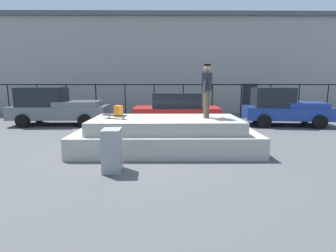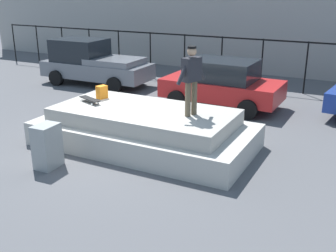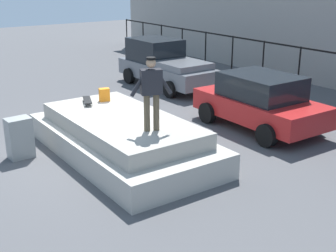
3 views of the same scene
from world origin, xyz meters
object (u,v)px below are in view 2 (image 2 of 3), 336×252
at_px(backpack, 102,92).
at_px(car_grey_pickup_near, 93,63).
at_px(utility_box, 47,146).
at_px(skateboard, 90,99).
at_px(car_red_sedan_mid, 222,83).
at_px(skateboarder, 191,76).

xyz_separation_m(backpack, car_grey_pickup_near, (-3.95, 4.77, -0.28)).
bearing_deg(backpack, car_grey_pickup_near, -124.72).
bearing_deg(utility_box, skateboard, 95.68).
bearing_deg(backpack, utility_box, 21.53).
relative_size(skateboard, car_red_sedan_mid, 0.20).
bearing_deg(car_grey_pickup_near, skateboard, -53.41).
xyz_separation_m(car_red_sedan_mid, utility_box, (-1.82, -6.61, -0.32)).
height_order(skateboarder, car_red_sedan_mid, skateboarder).
distance_m(car_red_sedan_mid, utility_box, 6.87).
relative_size(car_grey_pickup_near, car_red_sedan_mid, 1.16).
bearing_deg(skateboarder, skateboard, -175.49).
height_order(car_grey_pickup_near, car_red_sedan_mid, car_grey_pickup_near).
xyz_separation_m(car_grey_pickup_near, utility_box, (4.21, -7.31, -0.40)).
bearing_deg(car_red_sedan_mid, skateboard, -114.70).
bearing_deg(skateboarder, utility_box, -139.05).
distance_m(skateboarder, car_grey_pickup_near, 8.55).
bearing_deg(skateboard, utility_box, -81.90).
bearing_deg(car_grey_pickup_near, utility_box, -60.07).
xyz_separation_m(skateboarder, car_red_sedan_mid, (-0.78, 4.35, -1.16)).
relative_size(car_red_sedan_mid, utility_box, 3.91).
bearing_deg(car_grey_pickup_near, backpack, -50.37).
height_order(skateboard, utility_box, skateboard).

